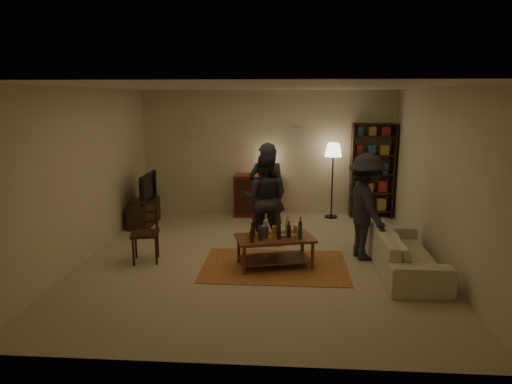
# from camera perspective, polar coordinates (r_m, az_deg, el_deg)

# --- Properties ---
(floor) EXTENTS (6.00, 6.00, 0.00)m
(floor) POSITION_cam_1_polar(r_m,az_deg,el_deg) (7.44, 0.32, -8.26)
(floor) COLOR #C6B793
(floor) RESTS_ON ground
(room_shell) EXTENTS (6.00, 6.00, 6.00)m
(room_shell) POSITION_cam_1_polar(r_m,az_deg,el_deg) (10.04, -2.29, 7.58)
(room_shell) COLOR beige
(room_shell) RESTS_ON ground
(rug) EXTENTS (2.20, 1.50, 0.01)m
(rug) POSITION_cam_1_polar(r_m,az_deg,el_deg) (7.10, 2.34, -9.22)
(rug) COLOR maroon
(rug) RESTS_ON ground
(coffee_table) EXTENTS (1.28, 0.91, 0.81)m
(coffee_table) POSITION_cam_1_polar(r_m,az_deg,el_deg) (6.97, 2.34, -6.09)
(coffee_table) COLOR brown
(coffee_table) RESTS_ON ground
(dining_chair) EXTENTS (0.51, 0.51, 0.98)m
(dining_chair) POSITION_cam_1_polar(r_m,az_deg,el_deg) (7.40, -13.68, -4.51)
(dining_chair) COLOR black
(dining_chair) RESTS_ON ground
(tv_stand) EXTENTS (0.40, 1.00, 1.06)m
(tv_stand) POSITION_cam_1_polar(r_m,az_deg,el_deg) (9.49, -13.86, -1.75)
(tv_stand) COLOR black
(tv_stand) RESTS_ON ground
(dresser) EXTENTS (1.00, 0.50, 1.36)m
(dresser) POSITION_cam_1_polar(r_m,az_deg,el_deg) (9.93, 0.23, -0.27)
(dresser) COLOR maroon
(dresser) RESTS_ON ground
(bookshelf) EXTENTS (0.90, 0.34, 2.02)m
(bookshelf) POSITION_cam_1_polar(r_m,az_deg,el_deg) (10.03, 14.31, 2.73)
(bookshelf) COLOR black
(bookshelf) RESTS_ON ground
(floor_lamp) EXTENTS (0.36, 0.36, 1.61)m
(floor_lamp) POSITION_cam_1_polar(r_m,az_deg,el_deg) (9.74, 9.63, 4.59)
(floor_lamp) COLOR black
(floor_lamp) RESTS_ON ground
(sofa) EXTENTS (0.81, 2.08, 0.61)m
(sofa) POSITION_cam_1_polar(r_m,az_deg,el_deg) (7.16, 18.09, -7.10)
(sofa) COLOR beige
(sofa) RESTS_ON ground
(person_left) EXTENTS (0.66, 0.44, 1.78)m
(person_left) POSITION_cam_1_polar(r_m,az_deg,el_deg) (8.08, 1.37, -0.05)
(person_left) COLOR #292A31
(person_left) RESTS_ON ground
(person_right) EXTENTS (0.86, 0.72, 1.60)m
(person_right) POSITION_cam_1_polar(r_m,az_deg,el_deg) (8.00, 1.05, -0.86)
(person_right) COLOR #282830
(person_right) RESTS_ON ground
(person_by_sofa) EXTENTS (0.89, 1.22, 1.69)m
(person_by_sofa) POSITION_cam_1_polar(r_m,az_deg,el_deg) (7.41, 13.63, -1.84)
(person_by_sofa) COLOR #23242A
(person_by_sofa) RESTS_ON ground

